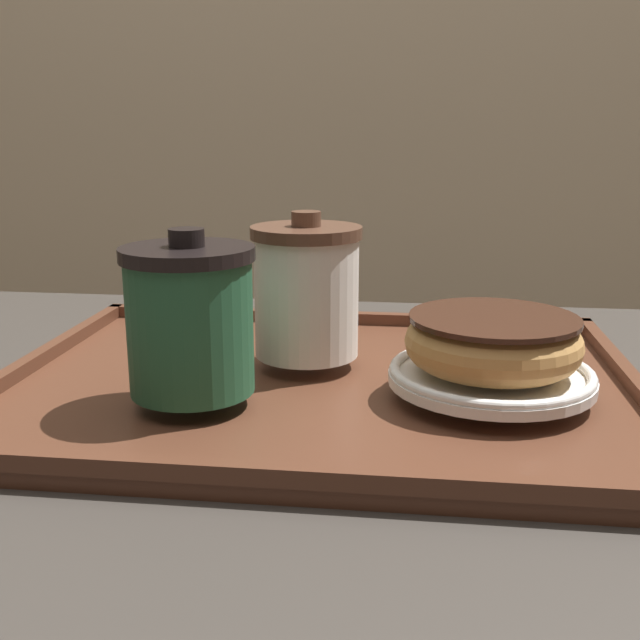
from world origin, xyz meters
The scene contains 7 objects.
cafe_table centered at (0.00, 0.00, 0.56)m, with size 0.92×0.68×0.72m.
serving_tray centered at (0.03, 0.00, 0.73)m, with size 0.52×0.39×0.02m.
coffee_cup_front centered at (-0.05, -0.07, 0.80)m, with size 0.10×0.10×0.12m.
coffee_cup_rear centered at (0.02, 0.03, 0.80)m, with size 0.09×0.09×0.12m.
plate_with_chocolate_donut centered at (0.17, -0.03, 0.75)m, with size 0.16×0.16×0.01m.
donut_chocolate_glazed centered at (0.17, -0.03, 0.78)m, with size 0.13×0.13×0.04m.
spoon centered at (0.13, 0.17, 0.75)m, with size 0.05×0.14×0.01m.
Camera 1 is at (0.11, -0.59, 0.94)m, focal length 42.00 mm.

